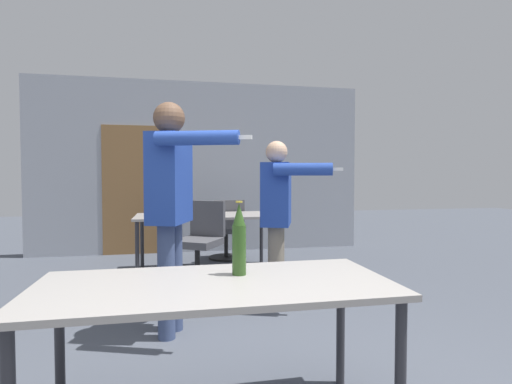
{
  "coord_description": "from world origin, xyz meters",
  "views": [
    {
      "loc": [
        -0.43,
        -1.5,
        1.24
      ],
      "look_at": [
        0.29,
        2.04,
        1.1
      ],
      "focal_mm": 28.0,
      "sensor_mm": 36.0,
      "label": 1
    }
  ],
  "objects_px": {
    "office_chair_near_pushed": "(200,245)",
    "office_chair_mid_tucked": "(227,232)",
    "person_center_tall": "(172,194)",
    "person_near_casual": "(278,207)",
    "beer_bottle": "(239,240)"
  },
  "relations": [
    {
      "from": "office_chair_near_pushed",
      "to": "beer_bottle",
      "type": "bearing_deg",
      "value": 122.06
    },
    {
      "from": "person_near_casual",
      "to": "beer_bottle",
      "type": "height_order",
      "value": "person_near_casual"
    },
    {
      "from": "office_chair_mid_tucked",
      "to": "beer_bottle",
      "type": "height_order",
      "value": "beer_bottle"
    },
    {
      "from": "person_near_casual",
      "to": "office_chair_near_pushed",
      "type": "bearing_deg",
      "value": -120.26
    },
    {
      "from": "person_near_casual",
      "to": "office_chair_mid_tucked",
      "type": "height_order",
      "value": "person_near_casual"
    },
    {
      "from": "person_near_casual",
      "to": "person_center_tall",
      "type": "bearing_deg",
      "value": -39.88
    },
    {
      "from": "beer_bottle",
      "to": "office_chair_mid_tucked",
      "type": "bearing_deg",
      "value": 83.57
    },
    {
      "from": "person_center_tall",
      "to": "office_chair_mid_tucked",
      "type": "bearing_deg",
      "value": -176.41
    },
    {
      "from": "person_center_tall",
      "to": "person_near_casual",
      "type": "bearing_deg",
      "value": 140.21
    },
    {
      "from": "person_center_tall",
      "to": "office_chair_near_pushed",
      "type": "height_order",
      "value": "person_center_tall"
    },
    {
      "from": "office_chair_near_pushed",
      "to": "office_chair_mid_tucked",
      "type": "bearing_deg",
      "value": -78.87
    },
    {
      "from": "person_center_tall",
      "to": "office_chair_mid_tucked",
      "type": "relative_size",
      "value": 2.02
    },
    {
      "from": "person_near_casual",
      "to": "office_chair_near_pushed",
      "type": "relative_size",
      "value": 1.66
    },
    {
      "from": "person_center_tall",
      "to": "office_chair_mid_tucked",
      "type": "height_order",
      "value": "person_center_tall"
    },
    {
      "from": "office_chair_near_pushed",
      "to": "beer_bottle",
      "type": "distance_m",
      "value": 2.64
    }
  ]
}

